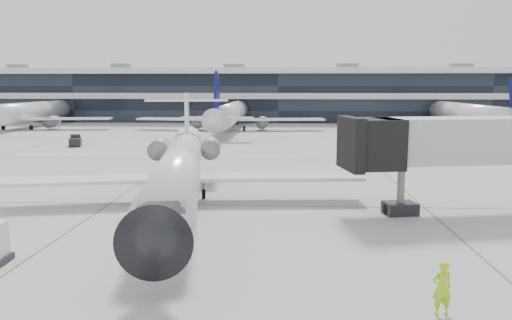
{
  "coord_description": "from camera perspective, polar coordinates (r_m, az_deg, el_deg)",
  "views": [
    {
      "loc": [
        1.18,
        -30.83,
        7.53
      ],
      "look_at": [
        -0.66,
        2.23,
        2.6
      ],
      "focal_mm": 35.0,
      "sensor_mm": 36.0,
      "label": 1
    }
  ],
  "objects": [
    {
      "name": "ground",
      "position": [
        31.75,
        0.98,
        -5.25
      ],
      "size": [
        220.0,
        220.0,
        0.0
      ],
      "primitive_type": "plane",
      "color": "gray",
      "rests_on": "ground"
    },
    {
      "name": "terminal",
      "position": [
        112.86,
        2.62,
        7.17
      ],
      "size": [
        170.0,
        22.0,
        10.0
      ],
      "primitive_type": "cube",
      "color": "black",
      "rests_on": "ground"
    },
    {
      "name": "bg_jet_left",
      "position": [
        97.75,
        -25.05,
        3.25
      ],
      "size": [
        32.0,
        40.0,
        9.6
      ],
      "primitive_type": null,
      "color": "silver",
      "rests_on": "ground"
    },
    {
      "name": "bg_jet_center",
      "position": [
        86.64,
        -2.9,
        3.47
      ],
      "size": [
        32.0,
        40.0,
        9.6
      ],
      "primitive_type": null,
      "color": "silver",
      "rests_on": "ground"
    },
    {
      "name": "bg_jet_right",
      "position": [
        91.5,
        22.9,
        3.08
      ],
      "size": [
        32.0,
        40.0,
        9.6
      ],
      "primitive_type": null,
      "color": "silver",
      "rests_on": "ground"
    },
    {
      "name": "regional_jet",
      "position": [
        32.44,
        -8.7,
        -0.8
      ],
      "size": [
        23.97,
        29.91,
        6.92
      ],
      "rotation": [
        0.0,
        0.0,
        0.15
      ],
      "color": "silver",
      "rests_on": "ground"
    },
    {
      "name": "jet_bridge",
      "position": [
        33.45,
        26.88,
        1.99
      ],
      "size": [
        18.27,
        6.7,
        5.88
      ],
      "rotation": [
        0.0,
        0.0,
        0.19
      ],
      "color": "#A8AAAD",
      "rests_on": "ground"
    },
    {
      "name": "ramp_worker",
      "position": [
        18.02,
        20.48,
        -13.54
      ],
      "size": [
        0.76,
        0.58,
        1.87
      ],
      "primitive_type": "imported",
      "rotation": [
        0.0,
        0.0,
        3.36
      ],
      "color": "#B3E317",
      "rests_on": "ground"
    },
    {
      "name": "traffic_cone",
      "position": [
        47.93,
        -9.43,
        -0.36
      ],
      "size": [
        0.43,
        0.43,
        0.58
      ],
      "rotation": [
        0.0,
        0.0,
        0.11
      ],
      "color": "#F75F0D",
      "rests_on": "ground"
    },
    {
      "name": "far_tug",
      "position": [
        66.74,
        -19.94,
        2.05
      ],
      "size": [
        1.97,
        2.6,
        1.46
      ],
      "rotation": [
        0.0,
        0.0,
        0.3
      ],
      "color": "black",
      "rests_on": "ground"
    }
  ]
}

